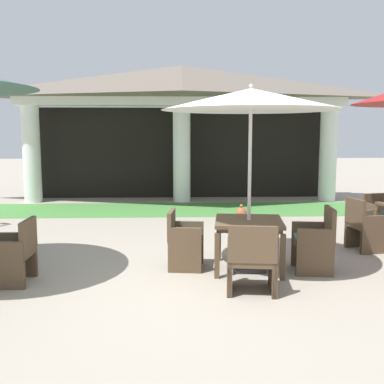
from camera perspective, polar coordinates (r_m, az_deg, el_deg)
ground_plane at (r=6.29m, az=-0.16°, el=-11.04°), size 60.00×60.00×0.00m
background_pavilion at (r=13.32m, az=-1.34°, el=12.06°), size 9.85×3.06×3.91m
lawn_strip at (r=11.88m, az=-1.17°, el=-2.20°), size 11.65×2.24×0.01m
patio_chair_near_foreground_east at (r=6.53m, az=-21.80°, el=-7.28°), size 0.58×0.59×0.86m
patio_table_mid_left at (r=6.64m, az=7.19°, el=-4.32°), size 1.08×1.08×0.74m
patio_umbrella_mid_left at (r=6.52m, az=7.45°, el=11.36°), size 2.54×2.54×2.68m
patio_chair_mid_left_east at (r=6.80m, az=15.28°, el=-6.13°), size 0.59×0.64×0.94m
patio_chair_mid_left_south at (r=5.77m, az=7.53°, el=-8.58°), size 0.68×0.65×0.90m
patio_chair_mid_left_west at (r=6.72m, az=-1.02°, el=-6.25°), size 0.55×0.60×0.86m
patio_chair_mid_right_west at (r=8.26m, az=21.05°, el=-4.09°), size 0.62×0.64×0.90m
patio_chair_mid_right_north at (r=9.55m, az=22.75°, el=-2.80°), size 0.63×0.59×0.81m
terracotta_urn at (r=10.46m, az=6.25°, el=-2.73°), size 0.25×0.25×0.38m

